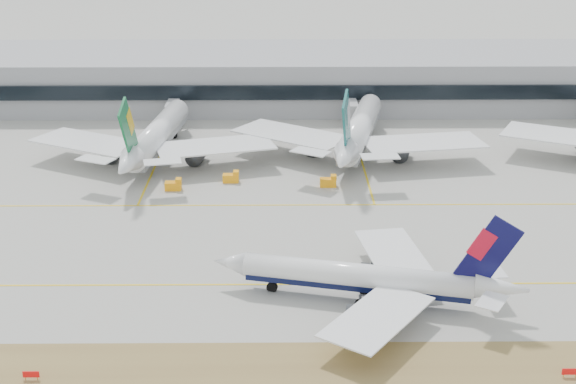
{
  "coord_description": "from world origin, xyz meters",
  "views": [
    {
      "loc": [
        3.28,
        -122.75,
        61.57
      ],
      "look_at": [
        4.51,
        18.0,
        7.5
      ],
      "focal_mm": 50.0,
      "sensor_mm": 36.0,
      "label": 1
    }
  ],
  "objects_px": {
    "widebody_eva": "(156,137)",
    "widebody_cathay": "(359,132)",
    "terminal": "(270,77)",
    "taxiing_airliner": "(368,279)"
  },
  "relations": [
    {
      "from": "taxiing_airliner",
      "to": "widebody_eva",
      "type": "height_order",
      "value": "widebody_eva"
    },
    {
      "from": "taxiing_airliner",
      "to": "widebody_cathay",
      "type": "bearing_deg",
      "value": -80.39
    },
    {
      "from": "widebody_eva",
      "to": "widebody_cathay",
      "type": "bearing_deg",
      "value": -79.54
    },
    {
      "from": "widebody_cathay",
      "to": "widebody_eva",
      "type": "bearing_deg",
      "value": 106.86
    },
    {
      "from": "widebody_eva",
      "to": "widebody_cathay",
      "type": "xyz_separation_m",
      "value": [
        48.47,
        3.49,
        0.22
      ]
    },
    {
      "from": "terminal",
      "to": "taxiing_airliner",
      "type": "bearing_deg",
      "value": -82.38
    },
    {
      "from": "taxiing_airliner",
      "to": "widebody_eva",
      "type": "xyz_separation_m",
      "value": [
        -43.34,
        70.1,
        1.6
      ]
    },
    {
      "from": "taxiing_airliner",
      "to": "terminal",
      "type": "relative_size",
      "value": 0.18
    },
    {
      "from": "widebody_eva",
      "to": "terminal",
      "type": "relative_size",
      "value": 0.21
    },
    {
      "from": "widebody_eva",
      "to": "terminal",
      "type": "xyz_separation_m",
      "value": [
        26.52,
        55.61,
        1.87
      ]
    }
  ]
}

